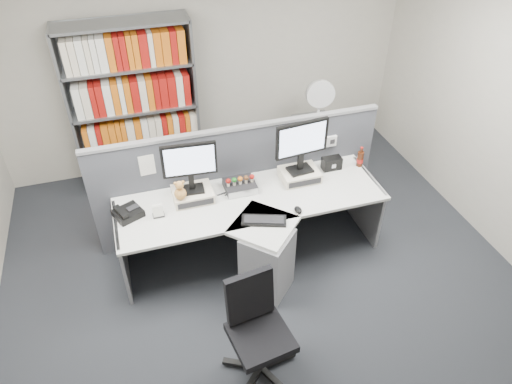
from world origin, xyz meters
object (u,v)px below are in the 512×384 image
object	(u,v)px
desktop_pc	(240,186)
shelving_unit	(135,111)
mouse	(298,210)
desk	(258,233)
office_chair	(257,327)
filing_cabinet	(315,148)
cola_bottle	(360,159)
desk_fan	(320,97)
keyboard	(264,220)
desk_phone	(127,213)
speaker	(332,163)
desk_calendar	(158,212)
monitor_left	(190,164)
monitor_right	(302,143)

from	to	relation	value
desktop_pc	shelving_unit	world-z (taller)	shelving_unit
mouse	desk	bearing A→B (deg)	164.86
mouse	office_chair	world-z (taller)	office_chair
filing_cabinet	cola_bottle	bearing A→B (deg)	-86.70
mouse	filing_cabinet	distance (m)	1.76
filing_cabinet	desk_fan	distance (m)	0.70
desk	keyboard	distance (m)	0.31
desktop_pc	cola_bottle	world-z (taller)	cola_bottle
cola_bottle	desk_phone	bearing A→B (deg)	-177.32
speaker	desk	bearing A→B (deg)	-154.48
speaker	filing_cabinet	distance (m)	1.07
desk_calendar	cola_bottle	bearing A→B (deg)	5.18
desk_fan	desk	bearing A→B (deg)	-130.62
cola_bottle	speaker	bearing A→B (deg)	172.94
speaker	office_chair	distance (m)	2.00
mouse	filing_cabinet	xyz separation A→B (m)	(0.84, 1.50, -0.39)
monitor_left	filing_cabinet	size ratio (longest dim) A/B	0.74
desktop_pc	filing_cabinet	xyz separation A→B (m)	(1.26, 1.01, -0.41)
keyboard	monitor_left	bearing A→B (deg)	136.51
monitor_left	filing_cabinet	xyz separation A→B (m)	(1.74, 1.02, -0.78)
cola_bottle	monitor_left	bearing A→B (deg)	-178.98
mouse	desk_phone	distance (m)	1.58
desk_phone	desk_fan	distance (m)	2.62
cola_bottle	shelving_unit	world-z (taller)	shelving_unit
desktop_pc	cola_bottle	size ratio (longest dim) A/B	1.32
desk	keyboard	bearing A→B (deg)	-83.58
keyboard	filing_cabinet	xyz separation A→B (m)	(1.18, 1.54, -0.38)
monitor_left	shelving_unit	xyz separation A→B (m)	(-0.36, 1.46, -0.15)
desk_calendar	desk	bearing A→B (deg)	-13.92
desk_calendar	desk_fan	world-z (taller)	desk_fan
shelving_unit	desk_fan	bearing A→B (deg)	-12.08
desk_phone	shelving_unit	world-z (taller)	shelving_unit
desk_phone	monitor_left	bearing A→B (deg)	7.41
speaker	filing_cabinet	size ratio (longest dim) A/B	0.28
desk	shelving_unit	world-z (taller)	shelving_unit
desk	monitor_right	bearing A→B (deg)	34.20
speaker	cola_bottle	size ratio (longest dim) A/B	0.88
desk_phone	monitor_right	bearing A→B (deg)	2.71
desktop_pc	desk_calendar	xyz separation A→B (m)	(-0.83, -0.17, 0.01)
monitor_right	desk_phone	distance (m)	1.77
desk_fan	office_chair	distance (m)	2.95
shelving_unit	office_chair	size ratio (longest dim) A/B	2.14
desk_phone	shelving_unit	distance (m)	1.58
desk	shelving_unit	xyz separation A→B (m)	(-0.90, 1.85, 0.52)
keyboard	cola_bottle	size ratio (longest dim) A/B	1.91
cola_bottle	office_chair	bearing A→B (deg)	-137.29
desk	speaker	distance (m)	1.10
desk	monitor_right	size ratio (longest dim) A/B	4.69
desk_phone	speaker	bearing A→B (deg)	4.10
keyboard	desk_fan	distance (m)	1.97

